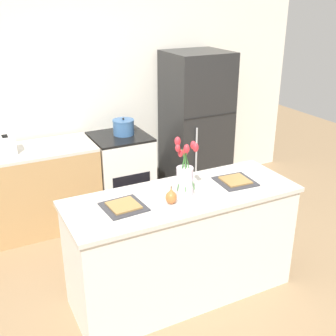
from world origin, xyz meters
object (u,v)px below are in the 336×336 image
at_px(stove_range, 122,173).
at_px(refrigerator, 196,126).
at_px(flower_vase, 185,176).
at_px(plate_setting_left, 124,206).
at_px(toaster, 1,145).
at_px(cooking_pot, 124,127).
at_px(plate_setting_right, 235,181).
at_px(pear_figurine, 171,197).

height_order(stove_range, refrigerator, refrigerator).
distance_m(flower_vase, plate_setting_left, 0.50).
relative_size(toaster, cooking_pot, 1.20).
relative_size(flower_vase, cooking_pot, 1.88).
xyz_separation_m(stove_range, toaster, (-1.20, -0.02, 0.53)).
bearing_deg(plate_setting_right, refrigerator, 70.30).
height_order(flower_vase, toaster, flower_vase).
xyz_separation_m(flower_vase, pear_figurine, (-0.15, -0.07, -0.11)).
distance_m(plate_setting_right, toaster, 2.24).
height_order(stove_range, plate_setting_right, plate_setting_right).
relative_size(stove_range, toaster, 3.16).
bearing_deg(toaster, flower_vase, -55.54).
bearing_deg(plate_setting_left, plate_setting_right, 0.00).
bearing_deg(plate_setting_left, pear_figurine, -16.31).
xyz_separation_m(plate_setting_left, cooking_pot, (0.63, 1.62, 0.05)).
xyz_separation_m(stove_range, flower_vase, (-0.10, -1.62, 0.62)).
height_order(refrigerator, pear_figurine, refrigerator).
bearing_deg(pear_figurine, cooking_pot, 79.94).
bearing_deg(cooking_pot, refrigerator, -1.24).
distance_m(plate_setting_right, cooking_pot, 1.65).
relative_size(flower_vase, toaster, 1.57).
relative_size(stove_range, refrigerator, 0.51).
height_order(refrigerator, cooking_pot, refrigerator).
relative_size(plate_setting_right, toaster, 1.07).
height_order(refrigerator, flower_vase, refrigerator).
relative_size(flower_vase, pear_figurine, 3.22).
xyz_separation_m(flower_vase, cooking_pot, (0.15, 1.64, -0.10)).
distance_m(refrigerator, cooking_pot, 0.90).
height_order(plate_setting_right, toaster, toaster).
height_order(pear_figurine, toaster, toaster).
relative_size(plate_setting_left, plate_setting_right, 1.00).
distance_m(plate_setting_left, cooking_pot, 1.74).
bearing_deg(flower_vase, toaster, 124.46).
xyz_separation_m(plate_setting_left, plate_setting_right, (0.96, 0.00, 0.00)).
bearing_deg(plate_setting_right, plate_setting_left, 180.00).
height_order(refrigerator, plate_setting_right, refrigerator).
distance_m(pear_figurine, toaster, 1.93).
bearing_deg(cooking_pot, flower_vase, -95.35).
distance_m(stove_range, refrigerator, 1.04).
height_order(pear_figurine, plate_setting_right, pear_figurine).
xyz_separation_m(flower_vase, toaster, (-1.10, 1.61, -0.10)).
bearing_deg(toaster, refrigerator, 0.43).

